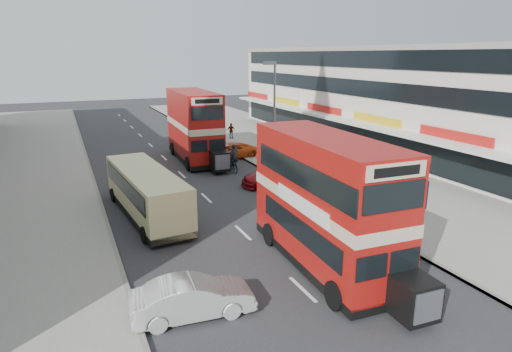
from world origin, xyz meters
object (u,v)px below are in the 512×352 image
coach (146,191)px  car_right_b (229,151)px  pedestrian_far (231,131)px  cyclist (234,162)px  car_right_c (204,135)px  bus_second (194,126)px  pedestrian_near (323,169)px  car_right_a (275,175)px  bus_main (326,202)px  street_lamp (273,109)px  car_left_front (193,298)px

coach → car_right_b: 14.36m
pedestrian_far → cyclist: (-4.30, -12.09, -0.26)m
car_right_c → bus_second: bearing=-30.2°
cyclist → pedestrian_near: bearing=-45.1°
car_right_a → pedestrian_far: 16.94m
bus_main → car_right_c: size_ratio=2.60×
coach → car_right_a: (9.04, 2.51, -0.75)m
bus_second → car_right_b: bus_second is taller
car_right_a → pedestrian_near: (3.08, -1.08, 0.38)m
bus_main → coach: size_ratio=1.05×
street_lamp → coach: 12.35m
car_right_c → bus_main: bearing=-15.0°
bus_second → pedestrian_far: bus_second is taller
car_left_front → pedestrian_far: 32.00m
bus_main → bus_second: 20.67m
bus_second → car_right_c: bus_second is taller
car_right_b → street_lamp: bearing=8.7°
street_lamp → bus_second: 7.65m
coach → pedestrian_near: coach is taller
street_lamp → cyclist: street_lamp is taller
car_right_b → bus_main: bearing=-15.5°
car_right_c → pedestrian_near: pedestrian_near is taller
coach → pedestrian_near: bearing=1.6°
car_right_c → pedestrian_far: (2.80, -0.28, 0.31)m
pedestrian_near → pedestrian_far: bearing=-113.0°
bus_main → pedestrian_near: bearing=-119.5°
bus_second → car_right_b: size_ratio=2.15×
pedestrian_far → cyclist: bearing=-106.7°
car_right_b → pedestrian_near: pedestrian_near is taller
car_left_front → car_right_b: size_ratio=0.88×
car_right_c → coach: bearing=-33.3°
street_lamp → coach: street_lamp is taller
bus_main → car_right_a: 12.07m
car_right_b → pedestrian_near: (3.17, -9.76, 0.41)m
coach → cyclist: coach is taller
car_left_front → car_right_c: (9.70, 29.73, -0.04)m
car_right_a → car_right_c: (0.29, 16.93, -0.04)m
bus_second → cyclist: 5.47m
coach → car_right_c: bearing=59.2°
pedestrian_near → car_right_c: bearing=-104.2°
car_left_front → car_right_a: car_left_front is taller
pedestrian_near → pedestrian_far: size_ratio=1.14×
car_right_c → pedestrian_far: size_ratio=2.36×
car_left_front → pedestrian_near: bearing=-42.1°
car_right_a → car_left_front: bearing=-34.9°
street_lamp → pedestrian_far: bearing=82.7°
car_right_a → coach: bearing=-73.1°
car_right_c → street_lamp: bearing=-3.1°
car_right_c → car_right_b: bearing=-10.3°
car_right_a → pedestrian_far: (3.09, 16.65, 0.27)m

